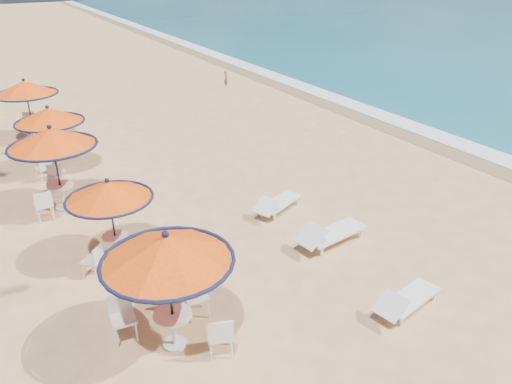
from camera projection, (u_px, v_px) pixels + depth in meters
ground at (366, 278)px, 11.65m from camera, size 160.00×160.00×0.00m
foam_strip at (374, 113)px, 23.65m from camera, size 1.20×140.00×0.04m
wetsand_band at (359, 116)px, 23.25m from camera, size 1.40×140.00×0.02m
station_0 at (169, 263)px, 8.91m from camera, size 2.43×2.43×2.54m
station_1 at (110, 199)px, 11.68m from camera, size 2.07×2.07×2.16m
station_2 at (51, 145)px, 14.02m from camera, size 2.48×2.56×2.58m
station_3 at (48, 122)px, 16.49m from camera, size 2.27×2.27×2.37m
station_4 at (27, 95)px, 19.53m from camera, size 2.42×2.42×2.52m
lounger_near at (406, 300)px, 10.44m from camera, size 1.84×0.89×0.63m
lounger_mid at (329, 233)px, 12.81m from camera, size 2.13×0.92×0.74m
lounger_far at (277, 203)px, 14.46m from camera, size 1.84×1.24×0.63m
person at (226, 78)px, 28.21m from camera, size 0.31×0.39×0.93m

